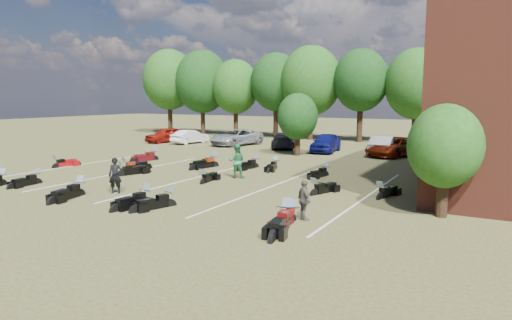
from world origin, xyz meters
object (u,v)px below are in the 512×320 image
Objects in this scene: person_black at (115,175)px; person_grey at (304,200)px; motorcycle_3 at (170,206)px; motorcycle_0 at (37,184)px; motorcycle_14 at (155,160)px; car_0 at (166,135)px; car_4 at (326,143)px; motorcycle_7 at (56,168)px; person_green at (237,161)px.

person_grey is at bearing -32.40° from person_black.
person_black is 0.79× the size of motorcycle_3.
motorcycle_14 reaches higher than motorcycle_0.
person_grey is (9.87, -0.13, -0.09)m from person_black.
motorcycle_3 is (9.53, -0.55, 0.00)m from motorcycle_0.
person_black reaches higher than motorcycle_3.
motorcycle_0 is at bearing -53.75° from car_0.
motorcycle_0 is at bearing -119.01° from car_4.
car_4 is 2.00× the size of motorcycle_14.
motorcycle_7 is (-12.41, -16.80, -0.80)m from car_4.
person_black is 4.17m from motorcycle_3.
car_4 is 2.43× the size of person_green.
car_0 is 2.13× the size of motorcycle_7.
person_black is 11.78m from motorcycle_14.
person_green is 10.84m from motorcycle_0.
person_green is at bearing 34.12° from person_black.
motorcycle_7 is at bearing 179.77° from motorcycle_3.
motorcycle_7 reaches higher than motorcycle_0.
motorcycle_3 is (1.09, -7.28, -0.97)m from person_green.
person_grey is (6.96, -6.58, -0.19)m from person_green.
car_0 is 2.15× the size of motorcycle_0.
car_4 is at bearing -30.39° from person_grey.
person_black is 0.90× the size of person_green.
person_black reaches higher than person_grey.
motorcycle_14 is (-10.31, 10.74, 0.00)m from motorcycle_3.
motorcycle_3 is (-5.87, -0.70, -0.78)m from person_grey.
motorcycle_14 is at bearing 90.85° from person_black.
motorcycle_14 is at bearing 153.03° from motorcycle_3.
person_grey is at bearing -78.62° from car_4.
person_green is 0.93× the size of motorcycle_0.
car_0 reaches higher than motorcycle_7.
car_0 is 2.04× the size of motorcycle_3.
car_0 is 1.89× the size of motorcycle_14.
person_green is at bearing -12.62° from motorcycle_14.
motorcycle_0 is (-8.44, -6.73, -0.97)m from person_green.
person_green is at bearing -26.10° from car_0.
person_green is at bearing 34.41° from motorcycle_0.
car_4 is at bearing 50.11° from person_black.
car_4 is 2.25× the size of motorcycle_7.
motorcycle_7 is (-19.28, 4.03, -0.78)m from person_grey.
motorcycle_3 is 14.88m from motorcycle_14.
motorcycle_0 is (8.78, -21.02, -0.76)m from car_0.
person_grey is 19.71m from motorcycle_7.
person_green reaches higher than car_4.
person_black is 7.07m from person_green.
person_black is (-3.00, -20.70, 0.07)m from car_4.
motorcycle_0 is (-5.53, -0.28, -0.87)m from person_black.
motorcycle_14 is (-9.31, -10.79, -0.80)m from car_4.
motorcycle_7 is 0.89× the size of motorcycle_14.
person_grey is (24.18, -20.87, 0.02)m from car_0.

